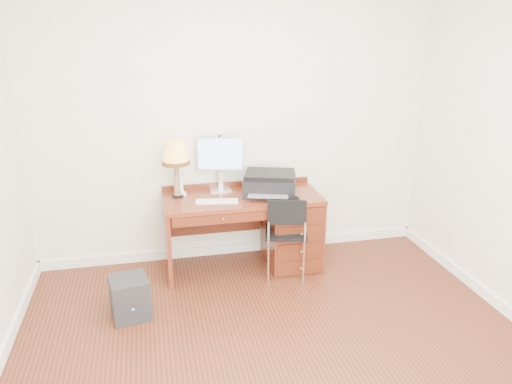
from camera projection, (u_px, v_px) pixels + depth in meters
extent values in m
plane|color=#3E1A0E|center=(279.00, 351.00, 3.74)|extent=(4.00, 4.00, 0.00)
plane|color=white|center=(235.00, 127.00, 4.92)|extent=(4.00, 0.00, 4.00)
cube|color=white|center=(237.00, 248.00, 5.33)|extent=(4.00, 0.03, 0.10)
cube|color=white|center=(510.00, 313.00, 4.13)|extent=(0.03, 3.50, 0.10)
cube|color=maroon|center=(243.00, 198.00, 4.79)|extent=(1.50, 0.65, 0.04)
cube|color=maroon|center=(292.00, 230.00, 5.02)|extent=(0.50, 0.61, 0.71)
cube|color=maroon|center=(168.00, 241.00, 4.76)|extent=(0.04, 0.61, 0.71)
cube|color=#552011|center=(214.00, 215.00, 5.10)|extent=(0.96, 0.03, 0.39)
cube|color=#552011|center=(223.00, 219.00, 4.48)|extent=(0.91, 0.03, 0.09)
sphere|color=#BF8C3F|center=(302.00, 243.00, 4.71)|extent=(0.03, 0.03, 0.03)
cube|color=silver|center=(221.00, 190.00, 4.95)|extent=(0.23, 0.19, 0.01)
cube|color=silver|center=(220.00, 180.00, 4.97)|extent=(0.05, 0.04, 0.17)
cube|color=silver|center=(219.00, 154.00, 4.86)|extent=(0.46, 0.14, 0.33)
cube|color=#4C8CF2|center=(220.00, 154.00, 4.84)|extent=(0.42, 0.10, 0.30)
cube|color=white|center=(217.00, 201.00, 4.63)|extent=(0.41, 0.17, 0.01)
cylinder|color=black|center=(288.00, 199.00, 4.71)|extent=(0.21, 0.21, 0.01)
ellipsoid|color=white|center=(288.00, 197.00, 4.70)|extent=(0.09, 0.06, 0.04)
cube|color=black|center=(270.00, 185.00, 4.82)|extent=(0.58, 0.51, 0.17)
cube|color=black|center=(270.00, 175.00, 4.79)|extent=(0.56, 0.49, 0.04)
cylinder|color=black|center=(178.00, 196.00, 4.77)|extent=(0.11, 0.11, 0.02)
cone|color=#8C6342|center=(177.00, 179.00, 4.72)|extent=(0.07, 0.07, 0.32)
cone|color=#E5BA48|center=(175.00, 152.00, 4.63)|extent=(0.26, 0.26, 0.20)
cylinder|color=#593814|center=(176.00, 162.00, 4.67)|extent=(0.26, 0.26, 0.04)
cube|color=white|center=(181.00, 194.00, 4.80)|extent=(0.10, 0.10, 0.04)
cube|color=white|center=(180.00, 185.00, 4.77)|extent=(0.05, 0.06, 0.14)
cylinder|color=black|center=(248.00, 187.00, 4.89)|extent=(0.08, 0.08, 0.10)
cube|color=black|center=(286.00, 232.00, 4.75)|extent=(0.47, 0.47, 0.02)
cube|color=black|center=(292.00, 212.00, 4.49)|extent=(0.35, 0.11, 0.23)
cylinder|color=silver|center=(265.00, 247.00, 4.94)|extent=(0.02, 0.02, 0.44)
cylinder|color=silver|center=(297.00, 244.00, 5.01)|extent=(0.02, 0.02, 0.44)
cylinder|color=silver|center=(273.00, 262.00, 4.63)|extent=(0.02, 0.02, 0.44)
cylinder|color=silver|center=(307.00, 259.00, 4.70)|extent=(0.02, 0.02, 0.44)
cylinder|color=silver|center=(274.00, 222.00, 4.48)|extent=(0.02, 0.02, 0.39)
cylinder|color=silver|center=(309.00, 219.00, 4.55)|extent=(0.02, 0.02, 0.39)
cube|color=black|center=(130.00, 298.00, 4.12)|extent=(0.35, 0.35, 0.35)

